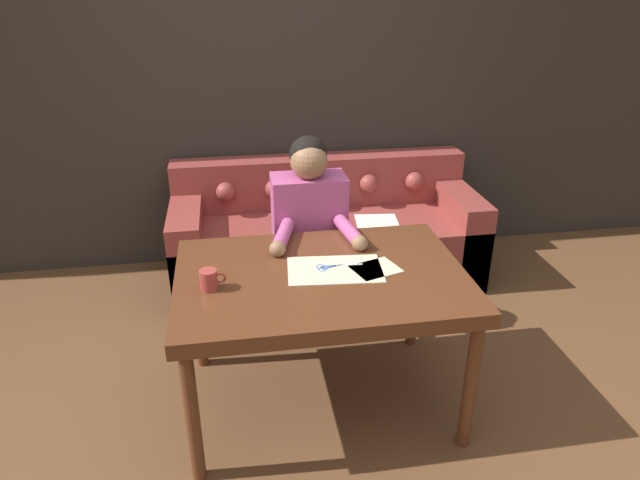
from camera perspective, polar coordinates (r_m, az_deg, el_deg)
ground_plane at (r=2.90m, az=-2.12°, el=-17.17°), size 16.00×16.00×0.00m
wall_back at (r=3.99m, az=-5.92°, el=15.77°), size 8.00×0.06×2.60m
dining_table at (r=2.60m, az=0.11°, el=-4.72°), size 1.30×0.91×0.72m
couch at (r=3.94m, az=0.53°, el=0.41°), size 2.04×0.81×0.79m
person at (r=3.16m, az=-1.06°, el=-0.12°), size 0.48×0.59×1.19m
pattern_paper_main at (r=2.59m, az=1.50°, el=-2.97°), size 0.45×0.31×0.00m
pattern_paper_offcut at (r=2.61m, az=5.59°, el=-2.89°), size 0.24×0.22×0.00m
scissors at (r=2.62m, az=1.11°, el=-2.70°), size 0.22×0.09×0.01m
mug at (r=2.47m, az=-11.02°, el=-3.93°), size 0.11×0.08×0.09m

